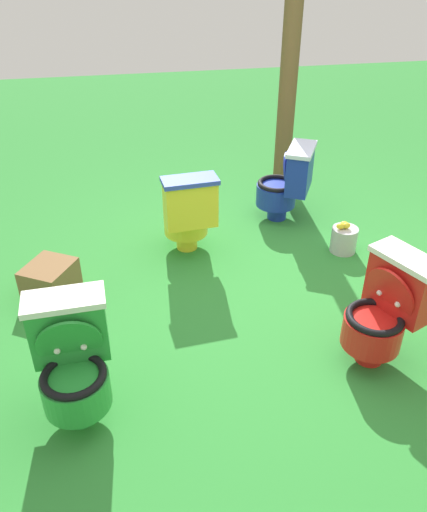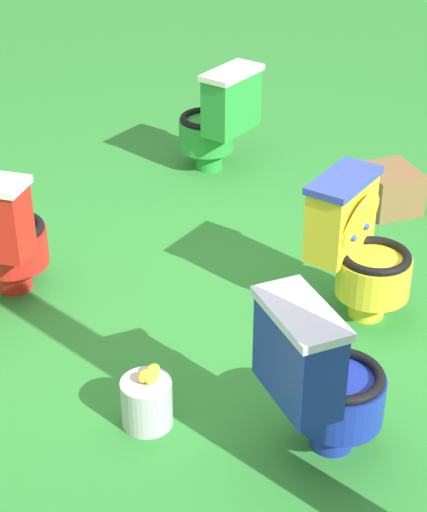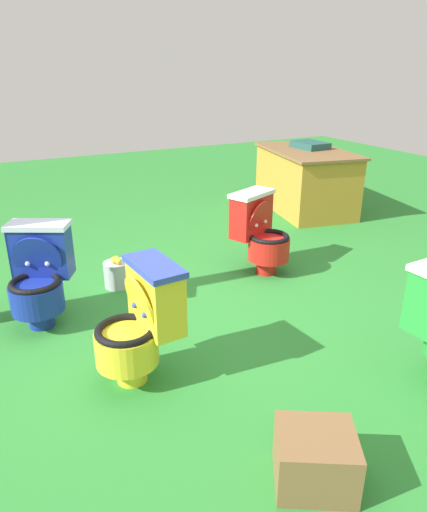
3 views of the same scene
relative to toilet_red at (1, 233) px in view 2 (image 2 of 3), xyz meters
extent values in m
plane|color=#2D8433|center=(0.45, -0.87, -0.37)|extent=(14.00, 14.00, 0.00)
cylinder|color=red|center=(0.07, 0.03, -0.30)|extent=(0.24, 0.24, 0.14)
cylinder|color=red|center=(0.09, 0.04, -0.13)|extent=(0.49, 0.49, 0.20)
torus|color=black|center=(0.09, 0.04, -0.02)|extent=(0.46, 0.46, 0.04)
cylinder|color=white|center=(0.09, 0.04, -0.07)|extent=(0.31, 0.31, 0.01)
sphere|color=white|center=(0.03, -0.07, 0.08)|extent=(0.04, 0.04, 0.04)
cylinder|color=#192D9E|center=(0.11, -1.93, -0.30)|extent=(0.24, 0.24, 0.14)
cylinder|color=#192D9E|center=(0.12, -1.94, -0.13)|extent=(0.50, 0.50, 0.20)
torus|color=black|center=(0.12, -1.94, -0.02)|extent=(0.48, 0.48, 0.04)
cylinder|color=silver|center=(0.12, -1.94, -0.07)|extent=(0.32, 0.32, 0.01)
cube|color=#192D9E|center=(-0.05, -1.85, 0.13)|extent=(0.36, 0.45, 0.37)
cube|color=silver|center=(-0.05, -1.85, 0.33)|extent=(0.39, 0.48, 0.04)
cube|color=#8CE0E5|center=(0.04, -1.90, 0.18)|extent=(0.06, 0.10, 0.08)
cylinder|color=#192D9E|center=(0.04, -1.90, 0.12)|extent=(0.24, 0.35, 0.35)
sphere|color=silver|center=(0.07, -1.84, 0.08)|extent=(0.04, 0.04, 0.04)
sphere|color=silver|center=(0.01, -1.96, 0.08)|extent=(0.04, 0.04, 0.04)
cylinder|color=green|center=(1.88, 0.18, -0.30)|extent=(0.19, 0.19, 0.14)
cylinder|color=green|center=(1.88, 0.20, -0.13)|extent=(0.39, 0.39, 0.20)
torus|color=black|center=(1.88, 0.20, -0.02)|extent=(0.37, 0.37, 0.04)
cylinder|color=white|center=(1.88, 0.20, -0.07)|extent=(0.25, 0.25, 0.01)
cube|color=green|center=(1.89, 0.00, 0.13)|extent=(0.42, 0.21, 0.37)
cube|color=white|center=(1.89, 0.00, 0.33)|extent=(0.44, 0.24, 0.04)
cube|color=#8CE0E5|center=(1.88, 0.10, 0.18)|extent=(0.11, 0.01, 0.08)
cylinder|color=green|center=(1.88, 0.10, 0.12)|extent=(0.35, 0.11, 0.35)
sphere|color=white|center=(1.81, 0.10, 0.08)|extent=(0.04, 0.04, 0.04)
sphere|color=white|center=(1.95, 0.11, 0.08)|extent=(0.04, 0.04, 0.04)
cylinder|color=yellow|center=(1.03, -1.55, -0.30)|extent=(0.19, 0.19, 0.14)
cylinder|color=yellow|center=(1.03, -1.57, -0.13)|extent=(0.40, 0.40, 0.20)
torus|color=black|center=(1.03, -1.57, -0.02)|extent=(0.38, 0.38, 0.04)
cylinder|color=#3347B2|center=(1.03, -1.57, -0.07)|extent=(0.26, 0.26, 0.01)
cube|color=yellow|center=(1.01, -1.37, 0.13)|extent=(0.42, 0.22, 0.37)
cube|color=#3347B2|center=(1.01, -1.37, 0.33)|extent=(0.45, 0.25, 0.04)
cube|color=#8CE0E5|center=(1.02, -1.48, 0.18)|extent=(0.11, 0.02, 0.08)
cylinder|color=yellow|center=(1.02, -1.47, 0.12)|extent=(0.36, 0.12, 0.35)
sphere|color=#3347B2|center=(1.09, -1.47, 0.08)|extent=(0.04, 0.04, 0.04)
sphere|color=#3347B2|center=(0.95, -1.49, 0.08)|extent=(0.04, 0.04, 0.04)
cube|color=brown|center=(2.12, -1.06, -0.24)|extent=(0.45, 0.46, 0.26)
cylinder|color=#B7B7BF|center=(-0.28, -1.25, -0.26)|extent=(0.22, 0.22, 0.22)
ellipsoid|color=yellow|center=(-0.28, -1.25, -0.12)|extent=(0.07, 0.05, 0.05)
ellipsoid|color=yellow|center=(-0.27, -1.27, -0.12)|extent=(0.07, 0.05, 0.05)
ellipsoid|color=yellow|center=(-0.23, -1.25, -0.12)|extent=(0.07, 0.05, 0.05)
camera|label=1|loc=(1.51, 2.31, 2.01)|focal=36.80mm
camera|label=2|loc=(-2.36, -3.31, 2.19)|focal=62.30mm
camera|label=3|loc=(3.35, -2.21, 1.40)|focal=33.31mm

